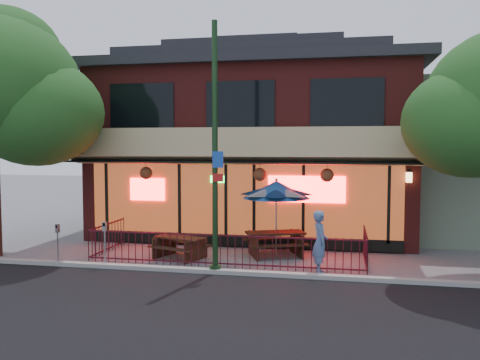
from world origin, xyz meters
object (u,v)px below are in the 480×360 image
object	(u,v)px
parking_meter_near	(105,236)
patio_umbrella	(276,190)
street_light	(215,161)
picnic_table_right	(275,240)
parking_meter_far	(58,237)
pedestrian	(320,242)
picnic_table_left	(180,244)

from	to	relation	value
parking_meter_near	patio_umbrella	bearing A→B (deg)	30.05
street_light	picnic_table_right	distance (m)	3.84
picnic_table_right	parking_meter_far	world-z (taller)	parking_meter_far
street_light	pedestrian	xyz separation A→B (m)	(2.89, 0.50, -2.26)
picnic_table_left	parking_meter_near	bearing A→B (deg)	-139.92
patio_umbrella	parking_meter_near	bearing A→B (deg)	-149.95
picnic_table_left	patio_umbrella	distance (m)	3.58
street_light	parking_meter_far	xyz separation A→B (m)	(-4.83, -0.08, -2.31)
street_light	picnic_table_right	bearing A→B (deg)	60.36
picnic_table_left	picnic_table_right	distance (m)	3.07
picnic_table_left	parking_meter_near	distance (m)	2.41
street_light	picnic_table_left	size ratio (longest dim) A/B	3.60
pedestrian	parking_meter_near	distance (m)	6.26
picnic_table_left	parking_meter_far	distance (m)	3.68
street_light	pedestrian	bearing A→B (deg)	9.87
picnic_table_left	parking_meter_near	size ratio (longest dim) A/B	1.44
picnic_table_right	pedestrian	size ratio (longest dim) A/B	1.27
patio_umbrella	parking_meter_far	xyz separation A→B (m)	(-6.21, -2.82, -1.30)
picnic_table_right	pedestrian	xyz separation A→B (m)	(1.51, -1.93, 0.36)
parking_meter_far	patio_umbrella	bearing A→B (deg)	24.40
pedestrian	parking_meter_near	xyz separation A→B (m)	(-6.24, -0.50, 0.03)
parking_meter_near	pedestrian	bearing A→B (deg)	4.58
pedestrian	parking_meter_near	world-z (taller)	pedestrian
parking_meter_near	parking_meter_far	bearing A→B (deg)	-176.90
pedestrian	parking_meter_near	bearing A→B (deg)	83.08
patio_umbrella	parking_meter_near	world-z (taller)	patio_umbrella
patio_umbrella	pedestrian	world-z (taller)	patio_umbrella
picnic_table_right	parking_meter_near	xyz separation A→B (m)	(-4.74, -2.43, 0.39)
patio_umbrella	pedestrian	size ratio (longest dim) A/B	1.42
pedestrian	parking_meter_far	xyz separation A→B (m)	(-7.72, -0.58, -0.04)
picnic_table_left	parking_meter_far	world-z (taller)	parking_meter_far
street_light	pedestrian	world-z (taller)	street_light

